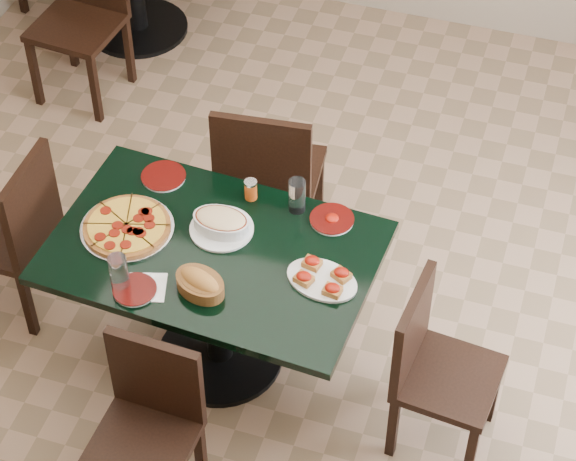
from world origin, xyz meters
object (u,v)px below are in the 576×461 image
(chair_right, at_px, (432,363))
(back_chair_near, at_px, (83,5))
(chair_far, at_px, (267,174))
(lasagna_casserole, at_px, (221,222))
(main_table, at_px, (215,277))
(chair_left, at_px, (16,228))
(bread_basket, at_px, (200,283))
(chair_near, at_px, (149,420))
(bruschetta_platter, at_px, (322,278))
(pepperoni_pizza, at_px, (127,227))

(chair_right, relative_size, back_chair_near, 0.89)
(chair_far, bearing_deg, lasagna_casserole, 82.81)
(main_table, xyz_separation_m, chair_right, (1.01, -0.11, -0.08))
(main_table, height_order, chair_right, chair_right)
(main_table, relative_size, chair_right, 1.65)
(chair_left, distance_m, bread_basket, 1.11)
(chair_far, bearing_deg, chair_right, 135.14)
(chair_far, relative_size, bread_basket, 3.72)
(main_table, xyz_separation_m, bread_basket, (0.03, -0.23, 0.22))
(chair_left, bearing_deg, lasagna_casserole, 93.74)
(main_table, xyz_separation_m, back_chair_near, (-1.44, 1.73, -0.01))
(chair_near, bearing_deg, bruschetta_platter, 55.64)
(bruschetta_platter, bearing_deg, lasagna_casserole, 176.14)
(chair_left, xyz_separation_m, bread_basket, (1.04, -0.28, 0.28))
(chair_far, bearing_deg, chair_left, 26.52)
(chair_right, relative_size, lasagna_casserole, 3.11)
(main_table, relative_size, chair_near, 1.68)
(bread_basket, bearing_deg, chair_near, -74.28)
(chair_far, height_order, chair_near, chair_far)
(chair_near, bearing_deg, chair_far, 91.25)
(chair_left, bearing_deg, chair_right, 85.49)
(pepperoni_pizza, xyz_separation_m, bread_basket, (0.43, -0.23, 0.02))
(back_chair_near, distance_m, bruschetta_platter, 2.62)
(chair_near, height_order, back_chair_near, back_chair_near)
(bread_basket, bearing_deg, back_chair_near, 148.51)
(chair_near, height_order, bruschetta_platter, chair_near)
(back_chair_near, bearing_deg, bruschetta_platter, -36.92)
(lasagna_casserole, bearing_deg, chair_left, -174.87)
(chair_right, bearing_deg, chair_far, 56.64)
(main_table, distance_m, lasagna_casserole, 0.26)
(lasagna_casserole, bearing_deg, back_chair_near, 133.14)
(main_table, height_order, chair_near, chair_near)
(back_chair_near, bearing_deg, chair_far, -29.91)
(chair_right, xyz_separation_m, bruschetta_platter, (-0.51, 0.07, 0.29))
(chair_right, relative_size, bruschetta_platter, 2.45)
(chair_right, bearing_deg, main_table, 89.62)
(pepperoni_pizza, bearing_deg, lasagna_casserole, 17.21)
(main_table, relative_size, bread_basket, 5.34)
(chair_right, xyz_separation_m, back_chair_near, (-2.44, 1.83, 0.07))
(back_chair_near, bearing_deg, chair_left, -70.27)
(back_chair_near, height_order, lasagna_casserole, back_chair_near)
(chair_far, distance_m, bruschetta_platter, 0.91)
(main_table, bearing_deg, lasagna_casserole, 95.42)
(chair_right, distance_m, pepperoni_pizza, 1.43)
(chair_near, xyz_separation_m, chair_right, (1.03, 0.62, 0.01))
(back_chair_near, distance_m, bread_basket, 2.46)
(chair_left, height_order, back_chair_near, back_chair_near)
(chair_left, xyz_separation_m, lasagna_casserole, (1.01, 0.07, 0.28))
(pepperoni_pizza, bearing_deg, chair_far, 59.99)
(main_table, height_order, back_chair_near, back_chair_near)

